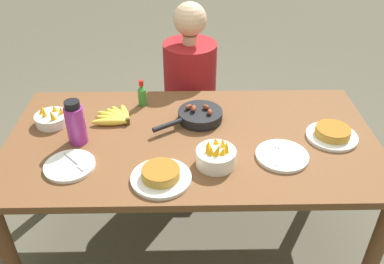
{
  "coord_description": "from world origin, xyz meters",
  "views": [
    {
      "loc": [
        -0.03,
        -1.56,
        1.82
      ],
      "look_at": [
        0.0,
        0.0,
        0.74
      ],
      "focal_mm": 38.0,
      "sensor_mm": 36.0,
      "label": 1
    }
  ],
  "objects_px": {
    "hot_sauce_bottle": "(142,94)",
    "empty_plate_near_front": "(70,166)",
    "banana_bunch": "(116,117)",
    "fruit_bowl_citrus": "(52,118)",
    "frittata_plate_side": "(332,134)",
    "person_figure": "(190,109)",
    "empty_plate_far_left": "(282,156)",
    "frittata_plate_center": "(161,175)",
    "fruit_bowl_mango": "(216,156)",
    "skillet": "(199,115)",
    "water_bottle": "(76,123)"
  },
  "relations": [
    {
      "from": "skillet",
      "to": "hot_sauce_bottle",
      "type": "bearing_deg",
      "value": -60.64
    },
    {
      "from": "fruit_bowl_citrus",
      "to": "hot_sauce_bottle",
      "type": "bearing_deg",
      "value": 21.82
    },
    {
      "from": "fruit_bowl_mango",
      "to": "frittata_plate_center",
      "type": "bearing_deg",
      "value": -157.18
    },
    {
      "from": "frittata_plate_center",
      "to": "frittata_plate_side",
      "type": "bearing_deg",
      "value": 19.79
    },
    {
      "from": "banana_bunch",
      "to": "fruit_bowl_mango",
      "type": "xyz_separation_m",
      "value": [
        0.47,
        -0.36,
        0.03
      ]
    },
    {
      "from": "banana_bunch",
      "to": "fruit_bowl_mango",
      "type": "distance_m",
      "value": 0.59
    },
    {
      "from": "person_figure",
      "to": "banana_bunch",
      "type": "bearing_deg",
      "value": -126.87
    },
    {
      "from": "frittata_plate_center",
      "to": "frittata_plate_side",
      "type": "distance_m",
      "value": 0.84
    },
    {
      "from": "frittata_plate_center",
      "to": "empty_plate_far_left",
      "type": "height_order",
      "value": "frittata_plate_center"
    },
    {
      "from": "banana_bunch",
      "to": "empty_plate_near_front",
      "type": "height_order",
      "value": "banana_bunch"
    },
    {
      "from": "empty_plate_far_left",
      "to": "empty_plate_near_front",
      "type": "bearing_deg",
      "value": -176.67
    },
    {
      "from": "frittata_plate_side",
      "to": "empty_plate_near_front",
      "type": "distance_m",
      "value": 1.2
    },
    {
      "from": "frittata_plate_side",
      "to": "person_figure",
      "type": "distance_m",
      "value": 0.97
    },
    {
      "from": "empty_plate_near_front",
      "to": "fruit_bowl_mango",
      "type": "distance_m",
      "value": 0.62
    },
    {
      "from": "banana_bunch",
      "to": "water_bottle",
      "type": "height_order",
      "value": "water_bottle"
    },
    {
      "from": "fruit_bowl_mango",
      "to": "person_figure",
      "type": "height_order",
      "value": "person_figure"
    },
    {
      "from": "banana_bunch",
      "to": "empty_plate_far_left",
      "type": "xyz_separation_m",
      "value": [
        0.77,
        -0.32,
        -0.01
      ]
    },
    {
      "from": "empty_plate_far_left",
      "to": "fruit_bowl_citrus",
      "type": "relative_size",
      "value": 1.43
    },
    {
      "from": "empty_plate_far_left",
      "to": "water_bottle",
      "type": "relative_size",
      "value": 1.08
    },
    {
      "from": "banana_bunch",
      "to": "frittata_plate_center",
      "type": "bearing_deg",
      "value": -61.89
    },
    {
      "from": "banana_bunch",
      "to": "hot_sauce_bottle",
      "type": "distance_m",
      "value": 0.19
    },
    {
      "from": "frittata_plate_side",
      "to": "fruit_bowl_citrus",
      "type": "relative_size",
      "value": 1.47
    },
    {
      "from": "banana_bunch",
      "to": "empty_plate_far_left",
      "type": "height_order",
      "value": "banana_bunch"
    },
    {
      "from": "frittata_plate_center",
      "to": "frittata_plate_side",
      "type": "height_order",
      "value": "frittata_plate_center"
    },
    {
      "from": "person_figure",
      "to": "frittata_plate_center",
      "type": "bearing_deg",
      "value": -97.84
    },
    {
      "from": "hot_sauce_bottle",
      "to": "empty_plate_near_front",
      "type": "bearing_deg",
      "value": -117.34
    },
    {
      "from": "banana_bunch",
      "to": "empty_plate_far_left",
      "type": "relative_size",
      "value": 0.86
    },
    {
      "from": "empty_plate_near_front",
      "to": "empty_plate_far_left",
      "type": "height_order",
      "value": "same"
    },
    {
      "from": "person_figure",
      "to": "fruit_bowl_mango",
      "type": "bearing_deg",
      "value": -83.44
    },
    {
      "from": "skillet",
      "to": "hot_sauce_bottle",
      "type": "relative_size",
      "value": 2.37
    },
    {
      "from": "fruit_bowl_mango",
      "to": "hot_sauce_bottle",
      "type": "distance_m",
      "value": 0.62
    },
    {
      "from": "empty_plate_near_front",
      "to": "fruit_bowl_citrus",
      "type": "height_order",
      "value": "fruit_bowl_citrus"
    },
    {
      "from": "frittata_plate_side",
      "to": "water_bottle",
      "type": "bearing_deg",
      "value": -179.61
    },
    {
      "from": "frittata_plate_side",
      "to": "empty_plate_far_left",
      "type": "bearing_deg",
      "value": -151.36
    },
    {
      "from": "water_bottle",
      "to": "person_figure",
      "type": "height_order",
      "value": "person_figure"
    },
    {
      "from": "fruit_bowl_mango",
      "to": "fruit_bowl_citrus",
      "type": "bearing_deg",
      "value": 156.94
    },
    {
      "from": "skillet",
      "to": "fruit_bowl_mango",
      "type": "xyz_separation_m",
      "value": [
        0.06,
        -0.35,
        0.02
      ]
    },
    {
      "from": "frittata_plate_side",
      "to": "fruit_bowl_mango",
      "type": "relative_size",
      "value": 1.39
    },
    {
      "from": "skillet",
      "to": "empty_plate_near_front",
      "type": "bearing_deg",
      "value": -0.04
    },
    {
      "from": "banana_bunch",
      "to": "fruit_bowl_citrus",
      "type": "bearing_deg",
      "value": -175.54
    },
    {
      "from": "empty_plate_far_left",
      "to": "fruit_bowl_citrus",
      "type": "height_order",
      "value": "fruit_bowl_citrus"
    },
    {
      "from": "frittata_plate_side",
      "to": "hot_sauce_bottle",
      "type": "height_order",
      "value": "hot_sauce_bottle"
    },
    {
      "from": "empty_plate_near_front",
      "to": "fruit_bowl_mango",
      "type": "height_order",
      "value": "fruit_bowl_mango"
    },
    {
      "from": "person_figure",
      "to": "empty_plate_far_left",
      "type": "bearing_deg",
      "value": -64.28
    },
    {
      "from": "fruit_bowl_citrus",
      "to": "hot_sauce_bottle",
      "type": "xyz_separation_m",
      "value": [
        0.43,
        0.17,
        0.03
      ]
    },
    {
      "from": "frittata_plate_side",
      "to": "skillet",
      "type": "bearing_deg",
      "value": 165.17
    },
    {
      "from": "empty_plate_far_left",
      "to": "fruit_bowl_citrus",
      "type": "bearing_deg",
      "value": 164.88
    },
    {
      "from": "skillet",
      "to": "empty_plate_far_left",
      "type": "distance_m",
      "value": 0.47
    },
    {
      "from": "fruit_bowl_mango",
      "to": "fruit_bowl_citrus",
      "type": "distance_m",
      "value": 0.85
    },
    {
      "from": "skillet",
      "to": "hot_sauce_bottle",
      "type": "height_order",
      "value": "hot_sauce_bottle"
    }
  ]
}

